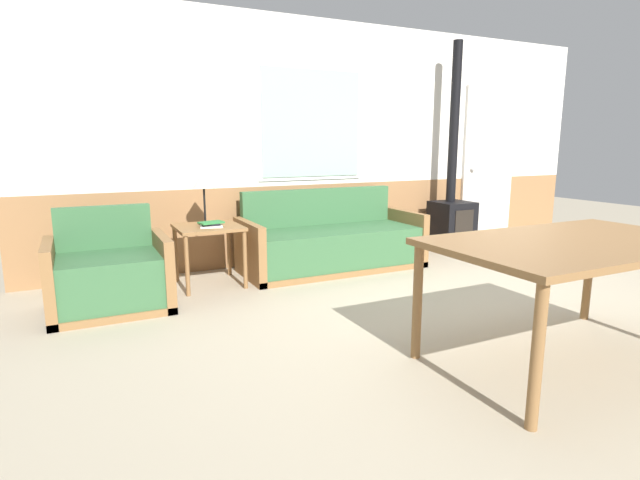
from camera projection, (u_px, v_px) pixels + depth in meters
name	position (u px, v px, depth m)	size (l,w,h in m)	color
ground_plane	(513.00, 321.00, 3.84)	(16.00, 16.00, 0.00)	#B2A58C
wall_back	(346.00, 142.00, 5.88)	(7.20, 0.09, 2.70)	#996B42
couch	(332.00, 245.00, 5.40)	(1.96, 0.80, 0.85)	olive
armchair	(110.00, 277.00, 4.08)	(0.93, 0.75, 0.82)	olive
side_table	(209.00, 235.00, 4.74)	(0.60, 0.60, 0.58)	olive
table_lamp	(204.00, 182.00, 4.74)	(0.20, 0.20, 0.52)	black
book_stack	(211.00, 224.00, 4.64)	(0.24, 0.18, 0.05)	white
dining_table	(575.00, 251.00, 3.02)	(1.75, 1.03, 0.78)	olive
wood_stove	(452.00, 205.00, 6.24)	(0.46, 0.45, 2.55)	black
entry_door	(488.00, 165.00, 6.85)	(0.88, 0.09, 2.09)	silver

